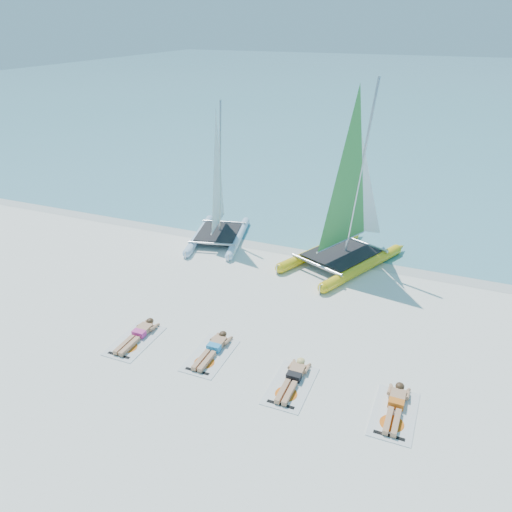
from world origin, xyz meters
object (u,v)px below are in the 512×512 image
(towel_a, at_px, (135,341))
(sunbather_d, at_px, (396,405))
(sunbather_a, at_px, (138,334))
(towel_b, at_px, (210,355))
(catamaran_blue, at_px, (218,201))
(towel_d, at_px, (394,414))
(sunbather_b, at_px, (213,348))
(sunbather_c, at_px, (293,378))
(catamaran_yellow, at_px, (353,206))
(towel_c, at_px, (291,386))

(towel_a, bearing_deg, sunbather_d, 0.61)
(sunbather_a, distance_m, towel_b, 2.33)
(catamaran_blue, xyz_separation_m, towel_b, (3.33, -7.29, -1.69))
(catamaran_blue, bearing_deg, towel_d, -55.83)
(towel_b, bearing_deg, sunbather_a, -179.21)
(towel_a, xyz_separation_m, towel_b, (2.33, 0.22, 0.00))
(sunbather_a, bearing_deg, towel_d, -2.37)
(sunbather_b, relative_size, towel_d, 0.93)
(catamaran_blue, distance_m, sunbather_c, 9.55)
(catamaran_blue, height_order, towel_d, catamaran_blue)
(catamaran_blue, relative_size, catamaran_yellow, 0.83)
(towel_d, bearing_deg, sunbather_a, 177.63)
(sunbather_a, distance_m, towel_c, 4.80)
(towel_c, relative_size, sunbather_c, 1.07)
(towel_c, bearing_deg, sunbather_b, 167.99)
(catamaran_yellow, height_order, sunbather_a, catamaran_yellow)
(catamaran_blue, distance_m, towel_b, 8.19)
(towel_d, bearing_deg, catamaran_yellow, 110.34)
(towel_b, height_order, sunbather_c, sunbather_c)
(catamaran_yellow, relative_size, towel_d, 3.71)
(catamaran_blue, distance_m, sunbather_a, 7.55)
(towel_b, bearing_deg, sunbather_b, 90.00)
(catamaran_blue, bearing_deg, sunbather_a, -95.67)
(sunbather_a, relative_size, towel_d, 0.93)
(sunbather_d, bearing_deg, towel_c, -175.86)
(towel_b, relative_size, sunbather_c, 1.07)
(towel_c, distance_m, towel_d, 2.57)
(catamaran_yellow, bearing_deg, sunbather_a, -96.72)
(catamaran_blue, bearing_deg, sunbather_d, -55.10)
(towel_b, xyz_separation_m, towel_c, (2.46, -0.33, 0.00))
(catamaran_blue, xyz_separation_m, sunbather_c, (5.79, -7.43, -1.58))
(sunbather_b, relative_size, towel_c, 0.93)
(towel_b, bearing_deg, towel_d, -3.83)
(towel_a, distance_m, sunbather_a, 0.22)
(sunbather_a, xyz_separation_m, towel_c, (4.79, -0.30, -0.11))
(catamaran_yellow, distance_m, towel_a, 9.15)
(towel_b, xyz_separation_m, sunbather_b, (-0.00, 0.19, 0.11))
(sunbather_b, xyz_separation_m, towel_c, (2.46, -0.52, -0.11))
(towel_d, bearing_deg, towel_a, 179.12)
(catamaran_yellow, distance_m, sunbather_d, 8.40)
(catamaran_yellow, height_order, sunbather_b, catamaran_yellow)
(towel_b, bearing_deg, towel_a, -174.50)
(towel_d, bearing_deg, catamaran_blue, 137.67)
(towel_a, xyz_separation_m, sunbather_c, (4.79, 0.08, 0.11))
(sunbather_c, height_order, sunbather_d, same)
(towel_a, distance_m, sunbather_c, 4.79)
(catamaran_yellow, height_order, towel_a, catamaran_yellow)
(towel_a, relative_size, towel_b, 1.00)
(towel_a, height_order, towel_c, same)
(towel_b, bearing_deg, towel_c, -7.67)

